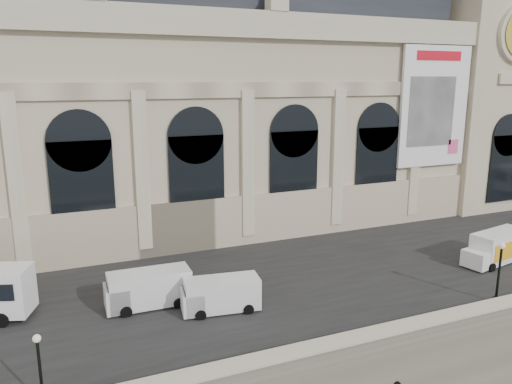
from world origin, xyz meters
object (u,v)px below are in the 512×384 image
van_c (144,290)px  lamp_right (499,273)px  van_b (217,295)px  lamp_left (40,372)px  box_truck (497,248)px

van_c → lamp_right: 25.50m
van_b → van_c: bearing=149.9°
van_c → lamp_left: lamp_left is taller
van_c → box_truck: 30.60m
van_b → box_truck: box_truck is taller
van_c → box_truck: size_ratio=0.83×
van_b → lamp_right: lamp_right is taller
van_b → lamp_right: size_ratio=1.22×
van_b → van_c: 5.27m
van_b → lamp_left: size_ratio=1.43×
lamp_right → box_truck: bearing=42.1°
box_truck → lamp_right: lamp_right is taller
box_truck → van_b: bearing=178.7°
van_c → lamp_left: size_ratio=1.52×
van_c → box_truck: bearing=-6.1°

